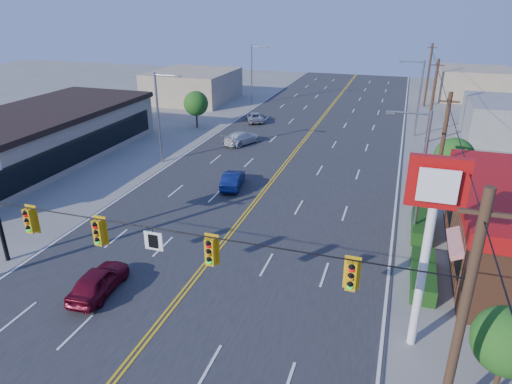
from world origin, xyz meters
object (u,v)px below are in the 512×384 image
(kfc_pylon, at_px, (432,217))
(car_blue, at_px, (233,180))
(car_magenta, at_px, (99,282))
(car_silver, at_px, (255,117))
(car_white, at_px, (242,138))
(signal_span, at_px, (124,249))

(kfc_pylon, relative_size, car_blue, 2.19)
(car_magenta, distance_m, car_blue, 15.27)
(car_silver, bearing_deg, kfc_pylon, 95.19)
(kfc_pylon, xyz_separation_m, car_magenta, (-15.04, -1.10, -5.36))
(car_blue, height_order, car_white, car_white)
(car_blue, bearing_deg, car_magenta, 74.68)
(signal_span, relative_size, car_silver, 5.90)
(car_white, bearing_deg, kfc_pylon, 147.17)
(signal_span, height_order, kfc_pylon, signal_span)
(car_magenta, bearing_deg, car_silver, -89.16)
(car_white, bearing_deg, car_blue, 129.61)
(car_blue, relative_size, car_white, 0.87)
(signal_span, distance_m, kfc_pylon, 11.87)
(car_magenta, height_order, car_white, car_magenta)
(signal_span, relative_size, car_magenta, 6.10)
(kfc_pylon, distance_m, car_white, 30.86)
(car_white, bearing_deg, signal_span, 124.57)
(car_silver, bearing_deg, signal_span, 77.82)
(car_blue, height_order, car_silver, car_blue)
(car_blue, xyz_separation_m, car_white, (-3.22, 11.22, 0.01))
(signal_span, bearing_deg, car_silver, 100.75)
(signal_span, bearing_deg, kfc_pylon, 19.78)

